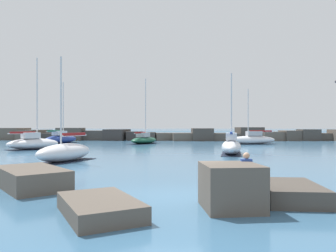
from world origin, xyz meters
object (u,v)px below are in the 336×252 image
object	(u,v)px
sailboat_moored_1	(252,139)
sailboat_moored_4	(65,152)
sailboat_moored_5	(61,139)
sailboat_moored_3	(231,146)
sailboat_moored_2	(144,140)
person_on_rocks	(246,175)
sailboat_moored_0	(33,143)

from	to	relation	value
sailboat_moored_1	sailboat_moored_4	bearing A→B (deg)	-128.28
sailboat_moored_1	sailboat_moored_5	size ratio (longest dim) A/B	0.86
sailboat_moored_3	sailboat_moored_4	world-z (taller)	sailboat_moored_4
sailboat_moored_2	sailboat_moored_4	size ratio (longest dim) A/B	1.26
sailboat_moored_5	person_on_rocks	distance (m)	40.75
sailboat_moored_0	sailboat_moored_5	distance (m)	12.00
sailboat_moored_0	sailboat_moored_5	bearing A→B (deg)	96.85
sailboat_moored_0	sailboat_moored_3	size ratio (longest dim) A/B	1.35
sailboat_moored_2	person_on_rocks	xyz separation A→B (m)	(7.62, -35.72, 0.34)
sailboat_moored_1	sailboat_moored_2	world-z (taller)	sailboat_moored_2
sailboat_moored_4	person_on_rocks	world-z (taller)	sailboat_moored_4
person_on_rocks	sailboat_moored_1	bearing A→B (deg)	77.87
sailboat_moored_1	sailboat_moored_5	world-z (taller)	sailboat_moored_5
sailboat_moored_1	sailboat_moored_0	bearing A→B (deg)	-156.48
sailboat_moored_1	person_on_rocks	distance (m)	35.79
sailboat_moored_2	person_on_rocks	world-z (taller)	sailboat_moored_2
sailboat_moored_1	person_on_rocks	size ratio (longest dim) A/B	4.62
sailboat_moored_3	sailboat_moored_5	bearing A→B (deg)	142.81
sailboat_moored_4	sailboat_moored_2	bearing A→B (deg)	82.99
sailboat_moored_0	sailboat_moored_4	distance (m)	13.98
sailboat_moored_1	sailboat_moored_3	distance (m)	16.84
sailboat_moored_4	sailboat_moored_5	bearing A→B (deg)	111.30
sailboat_moored_2	sailboat_moored_5	size ratio (longest dim) A/B	1.05
sailboat_moored_4	sailboat_moored_5	xyz separation A→B (m)	(-9.18, 23.55, 0.03)
sailboat_moored_3	person_on_rocks	xyz separation A→B (m)	(-2.32, -18.97, 0.20)
sailboat_moored_2	sailboat_moored_3	distance (m)	19.48
sailboat_moored_0	sailboat_moored_1	distance (m)	28.13
sailboat_moored_2	sailboat_moored_0	bearing A→B (deg)	-131.70
person_on_rocks	sailboat_moored_2	bearing A→B (deg)	102.04
sailboat_moored_0	sailboat_moored_5	size ratio (longest dim) A/B	1.11
sailboat_moored_2	sailboat_moored_5	xyz separation A→B (m)	(-12.08, -0.04, 0.11)
sailboat_moored_2	sailboat_moored_4	world-z (taller)	sailboat_moored_2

